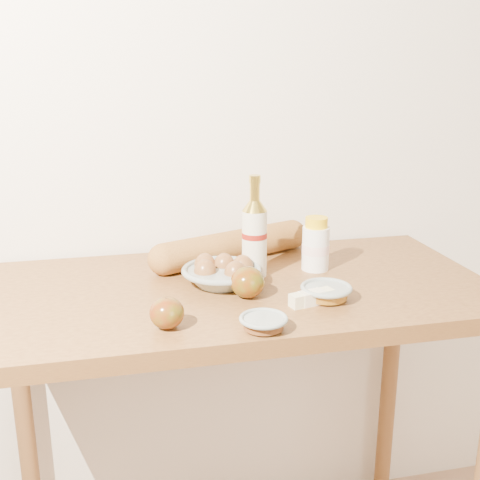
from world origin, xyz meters
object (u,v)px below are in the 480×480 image
bourbon_bottle (254,236)px  cream_bottle (316,245)px  table (237,333)px  egg_bowl (222,273)px  baguette (232,246)px

bourbon_bottle → cream_bottle: bourbon_bottle is taller
table → bourbon_bottle: (0.06, 0.06, 0.23)m
table → bourbon_bottle: 0.24m
table → bourbon_bottle: size_ratio=4.79×
egg_bowl → baguette: 0.18m
bourbon_bottle → baguette: size_ratio=0.52×
bourbon_bottle → egg_bowl: bourbon_bottle is taller
baguette → egg_bowl: bearing=-130.9°
cream_bottle → egg_bowl: 0.26m
cream_bottle → bourbon_bottle: bearing=-161.8°
table → egg_bowl: bearing=157.7°
cream_bottle → table: bearing=-148.3°
cream_bottle → egg_bowl: (-0.25, -0.05, -0.04)m
table → baguette: size_ratio=2.50×
table → baguette: 0.25m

